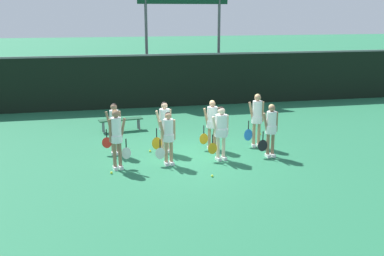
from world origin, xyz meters
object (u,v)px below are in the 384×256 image
at_px(player_6, 212,121).
at_px(tennis_ball_2, 150,151).
at_px(scoreboard, 183,2).
at_px(player_3, 271,126).
at_px(bench_courtside, 121,121).
at_px(player_1, 168,135).
at_px(player_4, 114,125).
at_px(player_5, 164,123).
at_px(tennis_ball_3, 260,134).
at_px(player_7, 257,116).
at_px(player_2, 221,128).
at_px(tennis_ball_1, 111,173).
at_px(tennis_ball_4, 268,140).
at_px(player_0, 117,135).
at_px(tennis_ball_0, 212,176).

height_order(player_6, tennis_ball_2, player_6).
bearing_deg(scoreboard, player_6, -94.84).
bearing_deg(player_3, bench_courtside, 131.90).
bearing_deg(player_1, bench_courtside, 98.77).
bearing_deg(tennis_ball_2, player_4, 179.04).
relative_size(player_5, tennis_ball_3, 24.65).
bearing_deg(scoreboard, bench_courtside, -122.28).
relative_size(player_5, player_7, 0.92).
height_order(player_2, tennis_ball_2, player_2).
relative_size(player_4, tennis_ball_1, 24.18).
bearing_deg(tennis_ball_3, tennis_ball_1, -151.47).
height_order(bench_courtside, tennis_ball_1, bench_courtside).
xyz_separation_m(player_7, tennis_ball_2, (-3.56, 0.13, -1.03)).
relative_size(scoreboard, player_3, 3.63).
bearing_deg(player_7, tennis_ball_1, -151.80).
bearing_deg(tennis_ball_4, tennis_ball_2, -173.96).
height_order(bench_courtside, player_1, player_1).
distance_m(bench_courtside, tennis_ball_1, 4.72).
bearing_deg(tennis_ball_3, bench_courtside, 161.51).
xyz_separation_m(player_5, player_7, (3.09, -0.02, 0.09)).
bearing_deg(player_0, player_5, 28.83).
height_order(player_6, tennis_ball_1, player_6).
xyz_separation_m(scoreboard, bench_courtside, (-3.50, -5.54, -4.44)).
bearing_deg(player_5, tennis_ball_3, 8.00).
bearing_deg(tennis_ball_3, player_4, -167.21).
relative_size(player_4, player_5, 1.00).
relative_size(tennis_ball_0, tennis_ball_1, 0.95).
relative_size(player_3, tennis_ball_2, 24.06).
xyz_separation_m(player_0, tennis_ball_3, (5.33, 2.62, -0.99)).
distance_m(player_2, tennis_ball_3, 3.44).
xyz_separation_m(player_2, player_4, (-3.12, 1.24, -0.03)).
distance_m(player_2, player_6, 1.13).
relative_size(player_1, tennis_ball_0, 24.75).
distance_m(player_4, player_7, 4.66).
height_order(player_5, tennis_ball_0, player_5).
bearing_deg(player_6, tennis_ball_2, 174.87).
bearing_deg(player_3, tennis_ball_3, 71.32).
height_order(player_2, tennis_ball_3, player_2).
bearing_deg(player_0, tennis_ball_3, 15.68).
xyz_separation_m(player_2, player_6, (0.02, 1.13, -0.03)).
distance_m(player_0, player_4, 1.41).
relative_size(player_1, player_4, 0.97).
distance_m(player_0, tennis_ball_0, 2.95).
bearing_deg(player_7, tennis_ball_4, 50.52).
height_order(player_1, player_7, player_7).
height_order(player_7, tennis_ball_3, player_7).
relative_size(bench_courtside, tennis_ball_2, 24.28).
xyz_separation_m(tennis_ball_0, tennis_ball_2, (-1.39, 2.61, 0.00)).
height_order(player_3, player_4, player_3).
bearing_deg(player_0, tennis_ball_0, -36.61).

